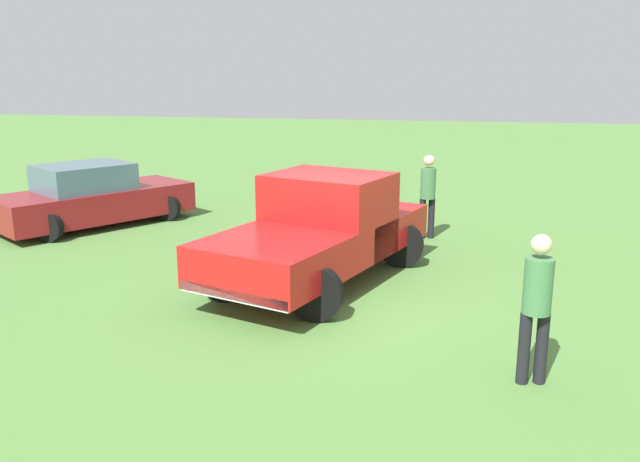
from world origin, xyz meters
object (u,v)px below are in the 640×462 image
sedan_near (92,197)px  person_bystander (537,300)px  pickup_truck (324,226)px  person_visitor (428,191)px

sedan_near → person_bystander: bearing=-91.2°
pickup_truck → person_bystander: size_ratio=2.95×
sedan_near → person_bystander: person_bystander is taller
pickup_truck → person_visitor: 3.70m
person_visitor → sedan_near: bearing=-105.8°
person_bystander → person_visitor: (-1.58, 6.57, 0.02)m
person_visitor → person_bystander: bearing=-5.8°
pickup_truck → sedan_near: (-6.11, 2.87, -0.29)m
sedan_near → person_visitor: size_ratio=2.58×
pickup_truck → person_visitor: (1.55, 3.35, 0.07)m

